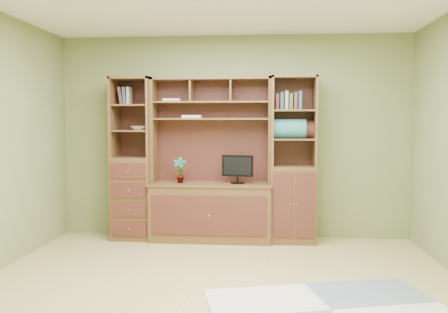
# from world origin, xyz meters

# --- Properties ---
(room) EXTENTS (4.60, 4.10, 2.64)m
(room) POSITION_xyz_m (0.00, 0.00, 1.30)
(room) COLOR tan
(room) RESTS_ON ground
(center_hutch) EXTENTS (1.54, 0.53, 2.05)m
(center_hutch) POSITION_xyz_m (-0.26, 1.73, 1.02)
(center_hutch) COLOR #53361D
(center_hutch) RESTS_ON ground
(left_tower) EXTENTS (0.50, 0.45, 2.05)m
(left_tower) POSITION_xyz_m (-1.26, 1.77, 1.02)
(left_tower) COLOR #53361D
(left_tower) RESTS_ON ground
(right_tower) EXTENTS (0.55, 0.45, 2.05)m
(right_tower) POSITION_xyz_m (0.76, 1.77, 1.02)
(right_tower) COLOR #53361D
(right_tower) RESTS_ON ground
(rug) EXTENTS (2.12, 1.68, 0.01)m
(rug) POSITION_xyz_m (0.93, -0.45, 0.01)
(rug) COLOR #9BA0A1
(rug) RESTS_ON ground
(monitor) EXTENTS (0.42, 0.26, 0.48)m
(monitor) POSITION_xyz_m (0.07, 1.70, 0.97)
(monitor) COLOR black
(monitor) RESTS_ON center_hutch
(orchid) EXTENTS (0.17, 0.12, 0.32)m
(orchid) POSITION_xyz_m (-0.65, 1.70, 0.89)
(orchid) COLOR #A44937
(orchid) RESTS_ON center_hutch
(magazines) EXTENTS (0.24, 0.17, 0.04)m
(magazines) POSITION_xyz_m (-0.51, 1.82, 1.56)
(magazines) COLOR beige
(magazines) RESTS_ON center_hutch
(bowl) EXTENTS (0.21, 0.21, 0.05)m
(bowl) POSITION_xyz_m (-1.18, 1.77, 1.42)
(bowl) COLOR beige
(bowl) RESTS_ON left_tower
(blanket_teal) EXTENTS (0.41, 0.24, 0.24)m
(blanket_teal) POSITION_xyz_m (0.70, 1.73, 1.41)
(blanket_teal) COLOR #276668
(blanket_teal) RESTS_ON right_tower
(blanket_red) EXTENTS (0.39, 0.22, 0.22)m
(blanket_red) POSITION_xyz_m (0.82, 1.85, 1.40)
(blanket_red) COLOR brown
(blanket_red) RESTS_ON right_tower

